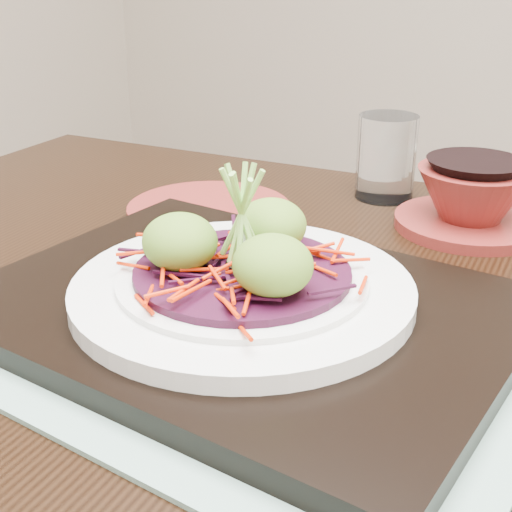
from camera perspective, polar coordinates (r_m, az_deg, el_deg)
The scene contains 11 objects.
dining_table at distance 0.65m, azimuth 3.90°, elevation -11.39°, with size 1.22×0.88×0.72m.
placemat at distance 0.57m, azimuth -1.07°, elevation -5.24°, with size 0.47×0.37×0.00m, color #84AB9E.
serving_tray at distance 0.57m, azimuth -1.08°, elevation -4.23°, with size 0.41×0.31×0.02m, color black.
white_plate at distance 0.56m, azimuth -1.09°, elevation -2.58°, with size 0.27×0.27×0.02m.
cabbage_bed at distance 0.55m, azimuth -1.10°, elevation -1.31°, with size 0.17×0.17×0.01m, color #350A22.
carrot_julienne at distance 0.55m, azimuth -1.11°, elevation -0.53°, with size 0.21×0.21×0.01m, color red, non-canonical shape.
guacamole_scoops at distance 0.54m, azimuth -1.16°, elevation 0.96°, with size 0.15×0.13×0.05m.
scallion_garnish at distance 0.53m, azimuth -1.14°, elevation 3.01°, with size 0.06×0.06×0.09m, color #85C34E, non-canonical shape.
terracotta_side_plate at distance 0.80m, azimuth -3.78°, elevation 3.63°, with size 0.18×0.18×0.01m, color maroon.
water_glass at distance 0.86m, azimuth 10.38°, elevation 7.78°, with size 0.07×0.07×0.10m, color white.
terracotta_bowl_set at distance 0.79m, azimuth 16.83°, elevation 4.14°, with size 0.21×0.21×0.07m.
Camera 1 is at (0.21, -0.45, 0.99)m, focal length 50.00 mm.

